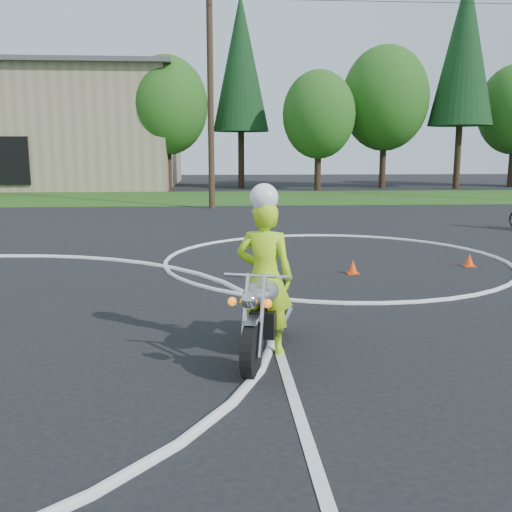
{
  "coord_description": "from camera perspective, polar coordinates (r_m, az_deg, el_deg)",
  "views": [
    {
      "loc": [
        5.22,
        -5.2,
        2.56
      ],
      "look_at": [
        5.76,
        2.73,
        1.1
      ],
      "focal_mm": 40.0,
      "sensor_mm": 36.0,
      "label": 1
    }
  ],
  "objects": [
    {
      "name": "grass_strip",
      "position": [
        32.72,
        -13.18,
        5.65
      ],
      "size": [
        120.0,
        10.0,
        0.02
      ],
      "primitive_type": "cube",
      "color": "#1E4714",
      "rests_on": "ground"
    },
    {
      "name": "course_markings",
      "position": [
        10.34,
        -21.01,
        -4.58
      ],
      "size": [
        19.05,
        19.05,
        0.12
      ],
      "color": "silver",
      "rests_on": "ground"
    },
    {
      "name": "primary_motorcycle",
      "position": [
        7.19,
        0.89,
        -5.66
      ],
      "size": [
        1.0,
        2.18,
        1.17
      ],
      "rotation": [
        0.0,
        0.0,
        -0.28
      ],
      "color": "black",
      "rests_on": "ground"
    },
    {
      "name": "rider_primary_grp",
      "position": [
        7.21,
        0.87,
        -1.67
      ],
      "size": [
        0.82,
        0.66,
        2.18
      ],
      "rotation": [
        0.0,
        0.0,
        -0.28
      ],
      "color": "#B8F219",
      "rests_on": "ground"
    },
    {
      "name": "traffic_cones",
      "position": [
        9.11,
        -9.41,
        -5.16
      ],
      "size": [
        20.03,
        10.84,
        0.3
      ],
      "color": "#FF430D",
      "rests_on": "ground"
    },
    {
      "name": "treeline",
      "position": [
        41.14,
        9.9,
        15.9
      ],
      "size": [
        38.2,
        8.1,
        14.52
      ],
      "color": "#382619",
      "rests_on": "ground"
    },
    {
      "name": "utility_poles",
      "position": [
        26.33,
        -4.58,
        16.11
      ],
      "size": [
        41.6,
        1.12,
        10.0
      ],
      "color": "#473321",
      "rests_on": "ground"
    }
  ]
}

